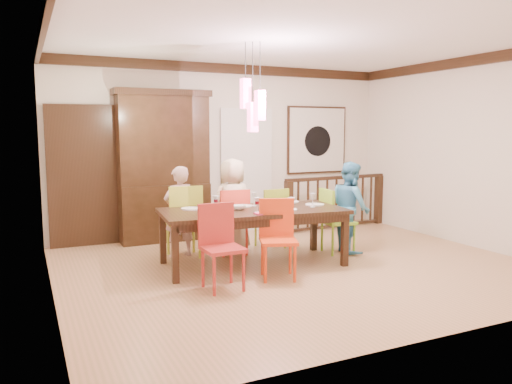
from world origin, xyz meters
name	(u,v)px	position (x,y,z in m)	size (l,w,h in m)	color
floor	(298,266)	(0.00, 0.00, 0.00)	(6.00, 6.00, 0.00)	tan
ceiling	(301,40)	(0.00, 0.00, 2.90)	(6.00, 6.00, 0.00)	white
wall_back	(227,150)	(0.00, 2.50, 1.45)	(6.00, 6.00, 0.00)	beige
wall_left	(47,163)	(-3.00, 0.00, 1.45)	(5.00, 5.00, 0.00)	beige
wall_right	(469,152)	(3.00, 0.00, 1.45)	(5.00, 5.00, 0.00)	beige
crown_molding	(301,47)	(0.00, 0.00, 2.82)	(6.00, 5.00, 0.16)	black
panel_door	(83,178)	(-2.40, 2.45, 1.05)	(1.04, 0.07, 2.24)	black
white_doorway	(246,172)	(0.35, 2.46, 1.05)	(0.97, 0.05, 2.22)	silver
painting	(317,140)	(1.80, 2.46, 1.60)	(1.25, 0.06, 1.25)	black
pendant_cluster	(253,105)	(-0.51, 0.33, 2.11)	(0.27, 0.21, 1.14)	#FF4C8B
dining_table	(253,215)	(-0.51, 0.33, 0.68)	(2.50, 1.32, 0.75)	black
chair_far_left	(183,216)	(-1.22, 1.14, 0.59)	(0.50, 0.50, 1.03)	#B5C534
chair_far_mid	(232,216)	(-0.53, 1.01, 0.55)	(0.48, 0.48, 0.95)	#EE412D
chair_far_right	(270,213)	(0.16, 1.13, 0.52)	(0.43, 0.43, 0.92)	#8BA322
chair_near_left	(223,242)	(-1.25, -0.47, 0.55)	(0.44, 0.44, 0.96)	#AB2A24
chair_near_mid	(278,234)	(-0.49, -0.37, 0.55)	(0.55, 0.55, 0.95)	red
chair_end_right	(338,216)	(0.90, 0.41, 0.54)	(0.47, 0.47, 0.94)	#81BA28
china_hutch	(164,166)	(-1.18, 2.30, 1.21)	(1.53, 0.46, 2.42)	black
balustrade	(336,201)	(1.91, 1.95, 0.50)	(2.20, 0.26, 0.96)	black
person_far_left	(179,212)	(-1.26, 1.16, 0.64)	(0.47, 0.31, 1.29)	#D0A59E
person_far_mid	(233,205)	(-0.44, 1.19, 0.69)	(0.67, 0.44, 1.37)	beige
person_end_right	(351,207)	(1.09, 0.38, 0.67)	(0.65, 0.51, 1.33)	#4495C0
serving_bowl	(273,207)	(-0.29, 0.17, 0.79)	(0.35, 0.35, 0.09)	#F2F345
small_bowl	(239,207)	(-0.69, 0.37, 0.78)	(0.19, 0.19, 0.06)	white
cup_left	(226,210)	(-0.97, 0.14, 0.80)	(0.12, 0.12, 0.09)	silver
cup_right	(291,201)	(0.16, 0.48, 0.80)	(0.11, 0.11, 0.10)	silver
plate_far_left	(191,209)	(-1.25, 0.68, 0.76)	(0.26, 0.26, 0.01)	white
plate_far_mid	(243,206)	(-0.54, 0.60, 0.76)	(0.26, 0.26, 0.01)	white
plate_far_right	(290,202)	(0.25, 0.68, 0.76)	(0.26, 0.26, 0.01)	white
plate_near_left	(213,215)	(-1.16, 0.09, 0.76)	(0.26, 0.26, 0.01)	white
plate_near_mid	(287,210)	(-0.14, 0.06, 0.76)	(0.26, 0.26, 0.01)	white
plate_end_right	(315,205)	(0.42, 0.29, 0.76)	(0.26, 0.26, 0.01)	white
wine_glass_a	(216,203)	(-0.98, 0.45, 0.84)	(0.08, 0.08, 0.19)	#590C19
wine_glass_b	(254,199)	(-0.38, 0.57, 0.84)	(0.08, 0.08, 0.19)	silver
wine_glass_c	(257,205)	(-0.57, 0.07, 0.84)	(0.08, 0.08, 0.19)	#590C19
wine_glass_d	(313,200)	(0.30, 0.14, 0.84)	(0.08, 0.08, 0.19)	silver
napkin	(262,214)	(-0.57, -0.08, 0.76)	(0.18, 0.14, 0.01)	#D83359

